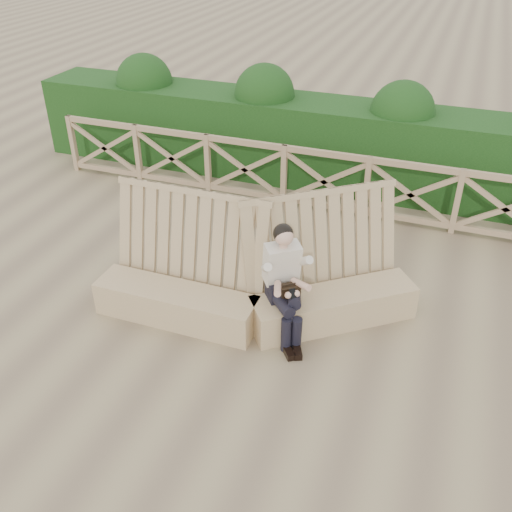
% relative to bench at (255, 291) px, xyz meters
% --- Properties ---
extents(ground, '(60.00, 60.00, 0.00)m').
position_rel_bench_xyz_m(ground, '(0.08, -0.37, -0.40)').
color(ground, brown).
rests_on(ground, ground).
extents(bench, '(3.91, 1.93, 1.58)m').
position_rel_bench_xyz_m(bench, '(0.00, 0.00, 0.00)').
color(bench, '#9E875A').
rests_on(bench, ground).
extents(woman, '(0.74, 0.90, 1.45)m').
position_rel_bench_xyz_m(woman, '(0.43, -0.13, 0.37)').
color(woman, black).
rests_on(woman, ground).
extents(guardrail, '(10.10, 0.09, 1.10)m').
position_rel_bench_xyz_m(guardrail, '(0.08, 3.13, 0.16)').
color(guardrail, '#8D7252').
rests_on(guardrail, ground).
extents(hedge, '(12.00, 1.20, 1.50)m').
position_rel_bench_xyz_m(hedge, '(0.08, 4.33, 0.35)').
color(hedge, black).
rests_on(hedge, ground).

